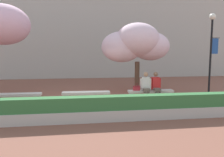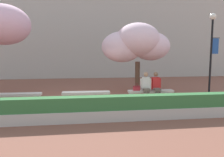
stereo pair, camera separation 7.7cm
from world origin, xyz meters
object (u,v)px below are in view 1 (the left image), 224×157
stone_bench_near_west (86,95)px  person_seated_left (146,85)px  stone_bench_west_end (16,97)px  cherry_tree_main (136,44)px  person_seated_right (156,85)px  handbag (137,88)px  lamp_post_with_banner (211,49)px  stone_bench_center (151,93)px

stone_bench_near_west → person_seated_left: 2.77m
stone_bench_west_end → cherry_tree_main: bearing=21.8°
stone_bench_near_west → person_seated_right: size_ratio=1.65×
person_seated_left → handbag: person_seated_left is taller
handbag → lamp_post_with_banner: bearing=-6.0°
stone_bench_near_west → cherry_tree_main: cherry_tree_main is taller
person_seated_left → lamp_post_with_banner: 3.39m
stone_bench_near_west → person_seated_left: (2.74, -0.05, 0.39)m
stone_bench_west_end → handbag: 5.30m
stone_bench_center → cherry_tree_main: (-0.11, 2.35, 2.36)m
stone_bench_west_end → person_seated_right: 6.23m
stone_bench_near_west → handbag: 2.32m
stone_bench_west_end → person_seated_right: bearing=-0.5°
stone_bench_west_end → stone_bench_center: 5.98m
stone_bench_west_end → cherry_tree_main: cherry_tree_main is taller
cherry_tree_main → lamp_post_with_banner: lamp_post_with_banner is taller
cherry_tree_main → stone_bench_west_end: bearing=-158.2°
person_seated_left → person_seated_right: same height
handbag → lamp_post_with_banner: lamp_post_with_banner is taller
person_seated_right → handbag: 0.93m
stone_bench_center → handbag: 0.74m
person_seated_left → cherry_tree_main: bearing=86.8°
person_seated_right → stone_bench_near_west: bearing=179.0°
stone_bench_near_west → lamp_post_with_banner: bearing=-3.8°
stone_bench_center → lamp_post_with_banner: size_ratio=0.54×
stone_bench_west_end → person_seated_right: (6.22, -0.05, 0.39)m
stone_bench_near_west → handbag: bearing=-0.5°
lamp_post_with_banner → person_seated_right: bearing=172.5°
person_seated_left → stone_bench_near_west: bearing=178.9°
handbag → cherry_tree_main: size_ratio=0.09×
stone_bench_near_west → person_seated_left: bearing=-1.1°
lamp_post_with_banner → stone_bench_near_west: bearing=176.2°
person_seated_right → cherry_tree_main: size_ratio=0.33×
lamp_post_with_banner → handbag: bearing=174.0°
stone_bench_west_end → cherry_tree_main: (5.87, 2.35, 2.36)m
stone_bench_center → person_seated_left: 0.46m
handbag → person_seated_left: bearing=-4.2°
cherry_tree_main → lamp_post_with_banner: size_ratio=0.99×
person_seated_right → handbag: bearing=178.0°
stone_bench_near_west → person_seated_right: (3.23, -0.05, 0.39)m
person_seated_left → lamp_post_with_banner: size_ratio=0.33×
stone_bench_west_end → cherry_tree_main: 6.75m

